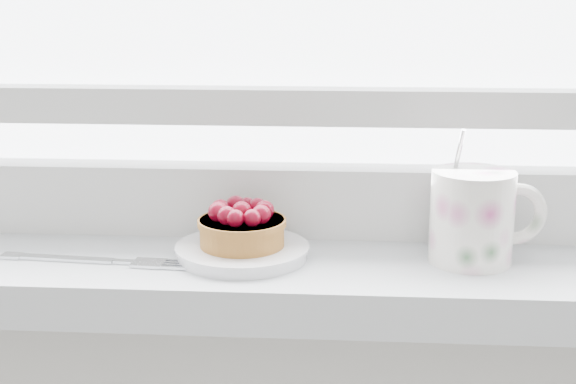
# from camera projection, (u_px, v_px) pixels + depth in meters

# --- Properties ---
(saucer) EXTENTS (0.12, 0.12, 0.01)m
(saucer) POSITION_uv_depth(u_px,v_px,m) (242.00, 251.00, 0.74)
(saucer) COLOR silver
(saucer) RESTS_ON windowsill
(raspberry_tart) EXTENTS (0.08, 0.08, 0.04)m
(raspberry_tart) POSITION_uv_depth(u_px,v_px,m) (242.00, 226.00, 0.73)
(raspberry_tart) COLOR brown
(raspberry_tart) RESTS_ON saucer
(floral_mug) EXTENTS (0.11, 0.09, 0.12)m
(floral_mug) POSITION_uv_depth(u_px,v_px,m) (475.00, 215.00, 0.72)
(floral_mug) COLOR white
(floral_mug) RESTS_ON windowsill
(fork) EXTENTS (0.19, 0.03, 0.00)m
(fork) POSITION_uv_depth(u_px,v_px,m) (97.00, 260.00, 0.73)
(fork) COLOR silver
(fork) RESTS_ON windowsill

